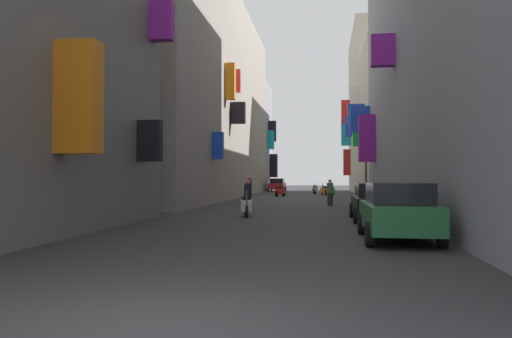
{
  "coord_description": "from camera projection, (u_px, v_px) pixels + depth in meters",
  "views": [
    {
      "loc": [
        1.88,
        -5.22,
        1.66
      ],
      "look_at": [
        -3.55,
        33.94,
        2.34
      ],
      "focal_mm": 34.78,
      "sensor_mm": 36.0,
      "label": 1
    }
  ],
  "objects": [
    {
      "name": "ground_plane",
      "position": [
        298.0,
        201.0,
        35.11
      ],
      "size": [
        140.0,
        140.0,
        0.0
      ],
      "primitive_type": "plane",
      "color": "#2D2D30"
    },
    {
      "name": "building_left_mid_b",
      "position": [
        204.0,
        97.0,
        41.01
      ],
      "size": [
        7.1,
        35.03,
        16.69
      ],
      "color": "gray",
      "rests_on": "ground"
    },
    {
      "name": "building_left_mid_c",
      "position": [
        245.0,
        138.0,
        62.18
      ],
      "size": [
        6.97,
        7.77,
        13.3
      ],
      "color": "gray",
      "rests_on": "ground"
    },
    {
      "name": "building_right_mid_a",
      "position": [
        397.0,
        124.0,
        42.03
      ],
      "size": [
        7.3,
        14.19,
        12.36
      ],
      "color": "#BCB29E",
      "rests_on": "ground"
    },
    {
      "name": "building_right_mid_b",
      "position": [
        378.0,
        113.0,
        56.49
      ],
      "size": [
        7.27,
        14.92,
        18.15
      ],
      "color": "#BCB29E",
      "rests_on": "ground"
    },
    {
      "name": "parked_car_black",
      "position": [
        376.0,
        201.0,
        19.02
      ],
      "size": [
        1.87,
        4.27,
        1.44
      ],
      "color": "black",
      "rests_on": "ground"
    },
    {
      "name": "parked_car_red",
      "position": [
        277.0,
        185.0,
        58.38
      ],
      "size": [
        1.89,
        4.4,
        1.55
      ],
      "color": "#B21E1E",
      "rests_on": "ground"
    },
    {
      "name": "parked_car_green",
      "position": [
        397.0,
        211.0,
        13.01
      ],
      "size": [
        1.86,
        4.08,
        1.52
      ],
      "color": "#236638",
      "rests_on": "ground"
    },
    {
      "name": "scooter_silver",
      "position": [
        315.0,
        189.0,
        50.48
      ],
      "size": [
        0.54,
        1.85,
        1.13
      ],
      "color": "#ADADB2",
      "rests_on": "ground"
    },
    {
      "name": "scooter_green",
      "position": [
        332.0,
        192.0,
        40.65
      ],
      "size": [
        0.44,
        1.93,
        1.13
      ],
      "color": "#287F3D",
      "rests_on": "ground"
    },
    {
      "name": "scooter_red",
      "position": [
        280.0,
        191.0,
        42.91
      ],
      "size": [
        0.81,
        1.71,
        1.13
      ],
      "color": "red",
      "rests_on": "ground"
    },
    {
      "name": "scooter_orange",
      "position": [
        324.0,
        190.0,
        45.98
      ],
      "size": [
        0.68,
        1.85,
        1.13
      ],
      "color": "orange",
      "rests_on": "ground"
    },
    {
      "name": "scooter_white",
      "position": [
        246.0,
        206.0,
        21.16
      ],
      "size": [
        0.65,
        1.89,
        1.13
      ],
      "color": "silver",
      "rests_on": "ground"
    },
    {
      "name": "pedestrian_crossing",
      "position": [
        330.0,
        193.0,
        29.08
      ],
      "size": [
        0.44,
        0.44,
        1.56
      ],
      "color": "#2D2D2D",
      "rests_on": "ground"
    },
    {
      "name": "pedestrian_near_left",
      "position": [
        249.0,
        188.0,
        36.82
      ],
      "size": [
        0.43,
        0.43,
        1.78
      ],
      "color": "#3C3C3C",
      "rests_on": "ground"
    },
    {
      "name": "pedestrian_near_right",
      "position": [
        248.0,
        195.0,
        24.9
      ],
      "size": [
        0.5,
        0.5,
        1.54
      ],
      "color": "black",
      "rests_on": "ground"
    },
    {
      "name": "traffic_light_near_corner",
      "position": [
        366.0,
        161.0,
        32.88
      ],
      "size": [
        0.26,
        0.34,
        4.03
      ],
      "color": "#2D2D2D",
      "rests_on": "ground"
    }
  ]
}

